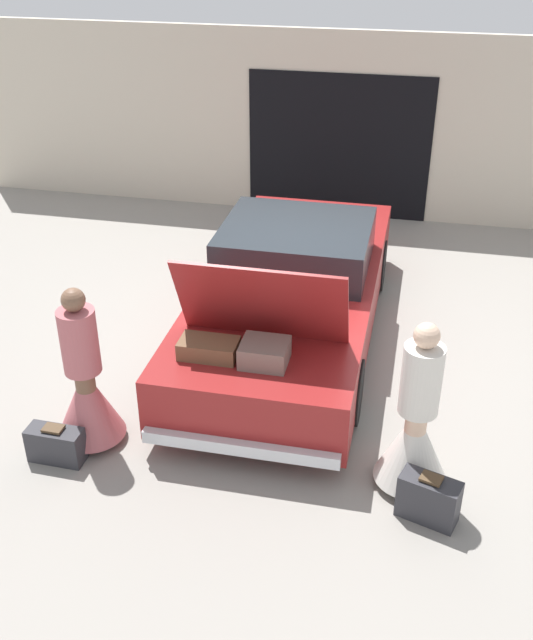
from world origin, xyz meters
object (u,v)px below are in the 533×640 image
person_right (415,431)px  suitcase_beside_left_person (56,444)px  car (291,292)px  suitcase_beside_right_person (429,499)px  person_left (86,390)px

person_right → suitcase_beside_left_person: person_right is taller
car → suitcase_beside_right_person: (1.64, -2.62, -0.38)m
person_right → suitcase_beside_right_person: (0.16, -0.39, -0.37)m
suitcase_beside_left_person → suitcase_beside_right_person: suitcase_beside_right_person is taller
car → suitcase_beside_left_person: (-1.67, -2.59, -0.42)m
person_left → suitcase_beside_left_person: (-0.19, -0.34, -0.40)m
person_left → person_right: 2.96m
suitcase_beside_right_person → car: bearing=122.1°
car → suitcase_beside_right_person: 3.12m
person_right → suitcase_beside_right_person: size_ratio=3.01×
person_right → suitcase_beside_right_person: person_right is taller
car → person_right: size_ratio=2.97×
car → person_right: bearing=-56.4°
person_left → person_right: person_right is taller
person_left → person_right: size_ratio=0.99×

